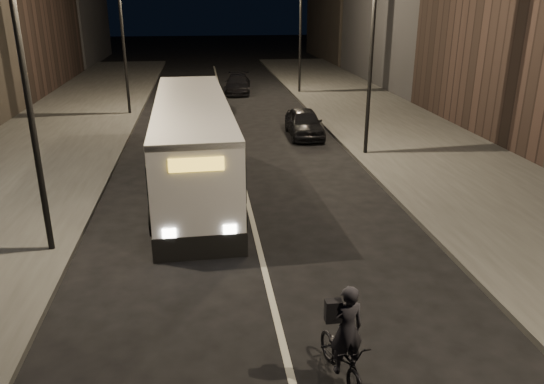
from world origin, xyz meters
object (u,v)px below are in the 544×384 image
object	(u,v)px
streetlight_right_mid	(367,28)
streetlight_left_near	(32,50)
streetlight_left_far	(126,20)
car_far	(238,84)
city_bus	(193,141)
cyclist_on_bicycle	(343,349)
streetlight_right_far	(297,15)
car_mid	(206,97)
car_near	(304,123)

from	to	relation	value
streetlight_right_mid	streetlight_left_near	size ratio (longest dim) A/B	1.00
streetlight_left_far	car_far	size ratio (longest dim) A/B	1.84
city_bus	streetlight_left_near	bearing A→B (deg)	-127.20
city_bus	cyclist_on_bicycle	bearing A→B (deg)	-78.02
streetlight_right_far	streetlight_left_near	distance (m)	26.26
streetlight_left_near	city_bus	xyz separation A→B (m)	(3.56, 4.99, -3.63)
car_mid	streetlight_right_far	bearing A→B (deg)	-147.05
city_bus	car_mid	distance (m)	14.34
streetlight_right_mid	cyclist_on_bicycle	bearing A→B (deg)	-107.61
streetlight_left_near	car_far	world-z (taller)	streetlight_left_near
streetlight_left_far	car_mid	distance (m)	6.41
streetlight_left_near	car_far	bearing A→B (deg)	75.22
car_mid	car_far	distance (m)	6.13
streetlight_left_near	streetlight_left_far	size ratio (longest dim) A/B	1.00
streetlight_right_mid	cyclist_on_bicycle	distance (m)	15.40
streetlight_right_far	city_bus	bearing A→B (deg)	-110.48
streetlight_left_far	car_near	distance (m)	11.84
cyclist_on_bicycle	car_mid	xyz separation A→B (m)	(-1.98, 25.26, 0.05)
car_near	car_mid	bearing A→B (deg)	123.54
streetlight_right_mid	car_mid	size ratio (longest dim) A/B	1.83
streetlight_left_far	cyclist_on_bicycle	world-z (taller)	streetlight_left_far
streetlight_right_far	streetlight_left_near	bearing A→B (deg)	-113.96
car_near	car_far	xyz separation A→B (m)	(-2.35, 13.15, -0.04)
car_mid	streetlight_left_far	bearing A→B (deg)	13.35
streetlight_right_far	car_mid	distance (m)	9.22
streetlight_right_mid	streetlight_left_far	xyz separation A→B (m)	(-10.66, 10.00, 0.00)
streetlight_left_far	cyclist_on_bicycle	size ratio (longest dim) A/B	3.99
streetlight_right_far	streetlight_left_far	size ratio (longest dim) A/B	1.00
streetlight_left_near	streetlight_right_mid	bearing A→B (deg)	36.88
streetlight_left_far	city_bus	distance (m)	13.97
streetlight_right_mid	car_near	distance (m)	6.26
streetlight_right_mid	streetlight_right_far	world-z (taller)	same
car_near	cyclist_on_bicycle	bearing A→B (deg)	-97.18
streetlight_right_mid	streetlight_left_near	distance (m)	13.33
streetlight_right_far	streetlight_left_far	world-z (taller)	same
streetlight_left_far	streetlight_left_near	bearing A→B (deg)	-90.00
car_far	streetlight_right_far	bearing A→B (deg)	-6.97
streetlight_right_mid	car_near	size ratio (longest dim) A/B	2.03
city_bus	cyclist_on_bicycle	distance (m)	11.34
cyclist_on_bicycle	streetlight_left_near	bearing A→B (deg)	125.81
streetlight_right_far	car_near	distance (m)	13.19
streetlight_right_mid	streetlight_left_far	size ratio (longest dim) A/B	1.00
streetlight_right_mid	car_near	world-z (taller)	streetlight_right_mid
streetlight_left_far	city_bus	size ratio (longest dim) A/B	0.68
streetlight_right_far	streetlight_left_near	world-z (taller)	same
car_far	streetlight_left_far	bearing A→B (deg)	-127.53
cyclist_on_bicycle	streetlight_right_mid	bearing A→B (deg)	62.07
car_far	car_mid	bearing A→B (deg)	-106.48
city_bus	cyclist_on_bicycle	size ratio (longest dim) A/B	5.83
streetlight_left_far	cyclist_on_bicycle	bearing A→B (deg)	-75.45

